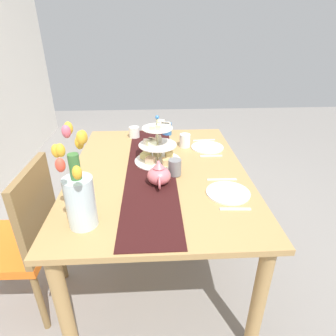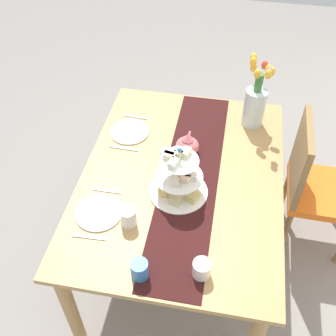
{
  "view_description": "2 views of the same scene",
  "coord_description": "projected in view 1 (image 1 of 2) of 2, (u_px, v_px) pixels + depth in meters",
  "views": [
    {
      "loc": [
        -1.54,
        0.03,
        1.54
      ],
      "look_at": [
        -0.03,
        -0.06,
        0.76
      ],
      "focal_mm": 30.4,
      "sensor_mm": 36.0,
      "label": 1
    },
    {
      "loc": [
        1.47,
        0.2,
        2.31
      ],
      "look_at": [
        0.01,
        -0.07,
        0.78
      ],
      "focal_mm": 43.51,
      "sensor_mm": 36.0,
      "label": 2
    }
  ],
  "objects": [
    {
      "name": "ground_plane",
      "position": [
        160.0,
        259.0,
        2.08
      ],
      "size": [
        8.0,
        8.0,
        0.0
      ],
      "primitive_type": "plane",
      "color": "gray"
    },
    {
      "name": "dining_table",
      "position": [
        159.0,
        184.0,
        1.79
      ],
      "size": [
        1.44,
        1.06,
        0.73
      ],
      "color": "tan",
      "rests_on": "ground_plane"
    },
    {
      "name": "chair_left",
      "position": [
        21.0,
        237.0,
        1.54
      ],
      "size": [
        0.43,
        0.43,
        0.91
      ],
      "color": "olive",
      "rests_on": "ground_plane"
    },
    {
      "name": "table_runner",
      "position": [
        151.0,
        170.0,
        1.74
      ],
      "size": [
        1.41,
        0.29,
        0.0
      ],
      "primitive_type": "cube",
      "color": "black",
      "rests_on": "dining_table"
    },
    {
      "name": "tiered_cake_stand",
      "position": [
        158.0,
        147.0,
        1.8
      ],
      "size": [
        0.3,
        0.3,
        0.3
      ],
      "color": "beige",
      "rests_on": "table_runner"
    },
    {
      "name": "teapot",
      "position": [
        159.0,
        175.0,
        1.56
      ],
      "size": [
        0.24,
        0.13,
        0.14
      ],
      "color": "#D66B75",
      "rests_on": "table_runner"
    },
    {
      "name": "tulip_vase",
      "position": [
        79.0,
        193.0,
        1.2
      ],
      "size": [
        0.25,
        0.14,
        0.45
      ],
      "color": "silver",
      "rests_on": "dining_table"
    },
    {
      "name": "cream_jug",
      "position": [
        134.0,
        132.0,
        2.21
      ],
      "size": [
        0.08,
        0.08,
        0.08
      ],
      "primitive_type": "cylinder",
      "color": "white",
      "rests_on": "dining_table"
    },
    {
      "name": "dinner_plate_left",
      "position": [
        228.0,
        193.0,
        1.5
      ],
      "size": [
        0.23,
        0.23,
        0.01
      ],
      "primitive_type": "cylinder",
      "color": "white",
      "rests_on": "dining_table"
    },
    {
      "name": "fork_left",
      "position": [
        235.0,
        209.0,
        1.37
      ],
      "size": [
        0.03,
        0.15,
        0.01
      ],
      "primitive_type": "cube",
      "rotation": [
        0.0,
        0.0,
        -0.06
      ],
      "color": "silver",
      "rests_on": "dining_table"
    },
    {
      "name": "knife_left",
      "position": [
        222.0,
        180.0,
        1.63
      ],
      "size": [
        0.02,
        0.17,
        0.01
      ],
      "primitive_type": "cube",
      "rotation": [
        0.0,
        0.0,
        -0.03
      ],
      "color": "silver",
      "rests_on": "dining_table"
    },
    {
      "name": "dinner_plate_right",
      "position": [
        207.0,
        147.0,
        2.04
      ],
      "size": [
        0.23,
        0.23,
        0.01
      ],
      "primitive_type": "cylinder",
      "color": "white",
      "rests_on": "dining_table"
    },
    {
      "name": "fork_right",
      "position": [
        211.0,
        156.0,
        1.91
      ],
      "size": [
        0.02,
        0.15,
        0.01
      ],
      "primitive_type": "cube",
      "rotation": [
        0.0,
        0.0,
        0.0
      ],
      "color": "silver",
      "rests_on": "dining_table"
    },
    {
      "name": "knife_right",
      "position": [
        204.0,
        140.0,
        2.17
      ],
      "size": [
        0.02,
        0.17,
        0.01
      ],
      "primitive_type": "cube",
      "rotation": [
        0.0,
        0.0,
        0.05
      ],
      "color": "silver",
      "rests_on": "dining_table"
    },
    {
      "name": "mug_grey",
      "position": [
        175.0,
        167.0,
        1.66
      ],
      "size": [
        0.08,
        0.08,
        0.09
      ],
      "primitive_type": "cylinder",
      "color": "slate",
      "rests_on": "table_runner"
    },
    {
      "name": "mug_white_text",
      "position": [
        185.0,
        141.0,
        2.04
      ],
      "size": [
        0.08,
        0.08,
        0.09
      ],
      "primitive_type": "cylinder",
      "color": "white",
      "rests_on": "dining_table"
    },
    {
      "name": "mug_orange",
      "position": [
        167.0,
        129.0,
        2.27
      ],
      "size": [
        0.08,
        0.08,
        0.09
      ],
      "primitive_type": "cylinder",
      "color": "#3370B7",
      "rests_on": "dining_table"
    }
  ]
}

